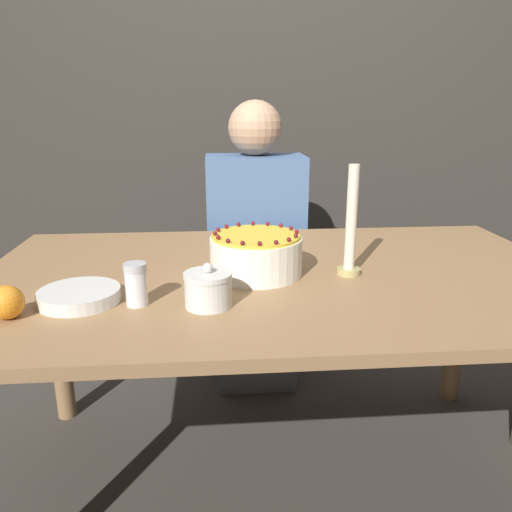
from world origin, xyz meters
TOP-DOWN VIEW (x-y plane):
  - ground_plane at (0.00, 0.00)m, footprint 12.00×12.00m
  - wall_behind at (0.00, 1.40)m, footprint 8.00×0.05m
  - dining_table at (0.00, 0.00)m, footprint 1.69×1.00m
  - cake at (-0.07, -0.01)m, footprint 0.25×0.25m
  - sugar_bowl at (-0.20, -0.23)m, footprint 0.11×0.11m
  - sugar_shaker at (-0.37, -0.21)m, footprint 0.05×0.05m
  - plate_stack at (-0.51, -0.18)m, footprint 0.19×0.19m
  - candle at (0.19, -0.03)m, footprint 0.07×0.07m
  - orange_fruit_0 at (-0.64, -0.27)m, footprint 0.08×0.08m
  - person_man_blue_shirt at (-0.01, 0.70)m, footprint 0.40×0.34m

SIDE VIEW (x-z plane):
  - ground_plane at x=0.00m, z-range 0.00..0.00m
  - person_man_blue_shirt at x=-0.01m, z-range -0.08..1.13m
  - dining_table at x=0.00m, z-range 0.27..1.00m
  - plate_stack at x=-0.51m, z-range 0.73..0.76m
  - orange_fruit_0 at x=-0.64m, z-range 0.73..0.80m
  - sugar_bowl at x=-0.20m, z-range 0.72..0.82m
  - sugar_shaker at x=-0.37m, z-range 0.73..0.83m
  - cake at x=-0.07m, z-range 0.72..0.85m
  - candle at x=0.19m, z-range 0.70..1.01m
  - wall_behind at x=0.00m, z-range 0.00..2.60m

